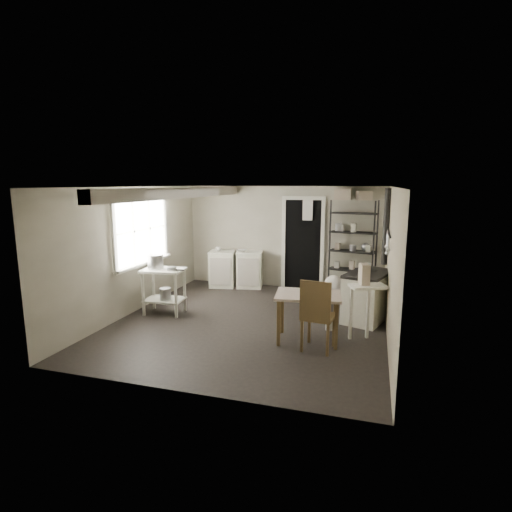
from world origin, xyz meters
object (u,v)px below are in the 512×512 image
(prep_table, at_px, (164,292))
(stove, at_px, (368,295))
(stockpot, at_px, (155,263))
(work_table, at_px, (308,316))
(base_cabinets, at_px, (236,267))
(shelf_rack, at_px, (353,250))
(flour_sack, at_px, (333,286))
(chair, at_px, (319,317))

(prep_table, relative_size, stove, 0.77)
(stove, bearing_deg, stockpot, -150.81)
(work_table, bearing_deg, base_cabinets, 127.46)
(prep_table, xyz_separation_m, shelf_rack, (3.21, 2.33, 0.55))
(work_table, xyz_separation_m, flour_sack, (0.14, 2.47, -0.14))
(chair, bearing_deg, stove, 74.39)
(shelf_rack, distance_m, stove, 1.74)
(stockpot, xyz_separation_m, flour_sack, (3.02, 1.93, -0.70))
(stockpot, bearing_deg, stove, 10.97)
(prep_table, xyz_separation_m, work_table, (2.73, -0.55, -0.02))
(base_cabinets, relative_size, flour_sack, 2.65)
(base_cabinets, bearing_deg, prep_table, -116.92)
(stove, bearing_deg, flour_sack, 138.41)
(stockpot, bearing_deg, work_table, -10.59)
(base_cabinets, bearing_deg, shelf_rack, -8.45)
(base_cabinets, xyz_separation_m, work_table, (2.11, -2.75, -0.08))
(stove, bearing_deg, chair, -94.70)
(prep_table, xyz_separation_m, chair, (2.92, -0.82, 0.08))
(chair, bearing_deg, flour_sack, 98.46)
(stove, xyz_separation_m, work_table, (-0.85, -1.26, -0.06))
(work_table, bearing_deg, prep_table, 168.65)
(shelf_rack, relative_size, flour_sack, 4.23)
(base_cabinets, height_order, chair, chair)
(stockpot, relative_size, chair, 0.29)
(chair, bearing_deg, work_table, 132.76)
(stockpot, xyz_separation_m, shelf_rack, (3.36, 2.34, 0.01))
(base_cabinets, relative_size, stove, 1.17)
(stove, relative_size, work_table, 1.12)
(shelf_rack, bearing_deg, work_table, -88.50)
(prep_table, relative_size, base_cabinets, 0.66)
(shelf_rack, xyz_separation_m, chair, (-0.28, -3.16, -0.46))
(shelf_rack, relative_size, chair, 1.91)
(prep_table, relative_size, chair, 0.79)
(stove, distance_m, chair, 1.67)
(shelf_rack, relative_size, work_table, 2.10)
(work_table, height_order, chair, chair)
(base_cabinets, relative_size, shelf_rack, 0.63)
(prep_table, bearing_deg, stove, 11.25)
(stove, height_order, flour_sack, stove)
(stove, bearing_deg, base_cabinets, 171.40)
(shelf_rack, bearing_deg, stove, -66.32)
(work_table, distance_m, chair, 0.36)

